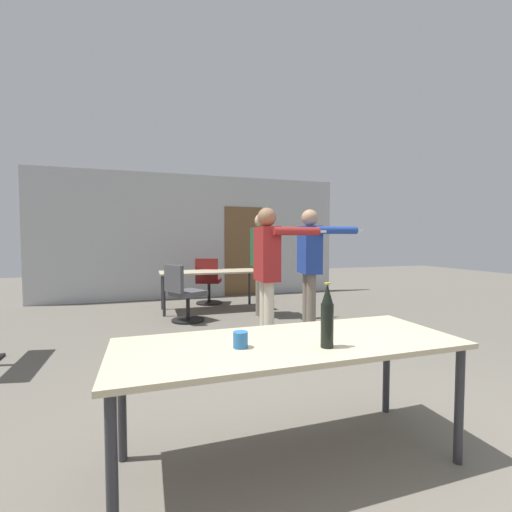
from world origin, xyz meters
The scene contains 11 objects.
ground_plane centered at (0.00, 0.00, 0.00)m, with size 24.00×24.00×0.00m, color #666056.
back_wall centered at (0.03, 6.20, 1.36)m, with size 6.71×0.12×2.73m.
conference_table_near centered at (-0.28, 0.30, 0.66)m, with size 1.99×0.75×0.72m.
conference_table_far centered at (0.06, 4.73, 0.65)m, with size 1.81×0.72×0.72m.
person_far_watching centered at (1.12, 2.79, 1.04)m, with size 0.76×0.70×1.72m.
person_center_tall centered at (0.80, 3.92, 1.04)m, with size 0.79×0.71×1.73m.
person_right_polo centered at (0.32, 2.32, 1.03)m, with size 0.75×0.58×1.68m.
office_chair_mid_tucked centered at (0.12, 5.27, 0.44)m, with size 0.60×0.64×0.93m.
office_chair_far_right centered at (-0.50, 3.94, 0.42)m, with size 0.67×0.65×0.91m.
beer_bottle centered at (-0.13, 0.13, 0.89)m, with size 0.07×0.07×0.35m.
drink_cup centered at (-0.58, 0.27, 0.77)m, with size 0.08×0.08×0.09m.
Camera 1 is at (-1.06, -1.50, 1.31)m, focal length 24.00 mm.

